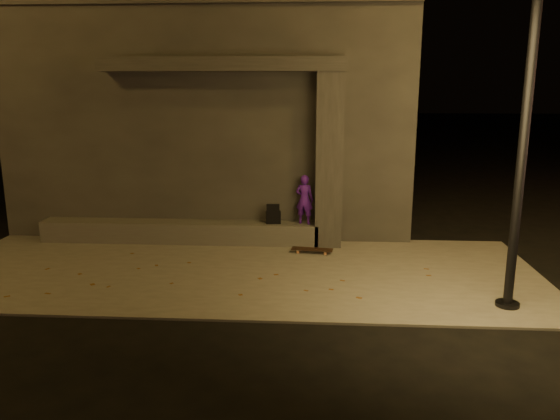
# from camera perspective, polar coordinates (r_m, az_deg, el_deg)

# --- Properties ---
(ground) EXTENTS (120.00, 120.00, 0.00)m
(ground) POSITION_cam_1_polar(r_m,az_deg,el_deg) (8.36, -6.43, -10.97)
(ground) COLOR black
(ground) RESTS_ON ground
(sidewalk) EXTENTS (11.00, 4.40, 0.04)m
(sidewalk) POSITION_cam_1_polar(r_m,az_deg,el_deg) (10.19, -4.48, -6.32)
(sidewalk) COLOR #68635B
(sidewalk) RESTS_ON ground
(building) EXTENTS (9.00, 5.10, 5.22)m
(building) POSITION_cam_1_polar(r_m,az_deg,el_deg) (14.23, -6.16, 9.79)
(building) COLOR #353230
(building) RESTS_ON ground
(ledge) EXTENTS (6.00, 0.55, 0.45)m
(ledge) POSITION_cam_1_polar(r_m,az_deg,el_deg) (12.04, -10.43, -2.24)
(ledge) COLOR #55534D
(ledge) RESTS_ON sidewalk
(column) EXTENTS (0.55, 0.55, 3.60)m
(column) POSITION_cam_1_polar(r_m,az_deg,el_deg) (11.37, 5.15, 5.14)
(column) COLOR #353230
(column) RESTS_ON sidewalk
(canopy) EXTENTS (5.00, 0.70, 0.28)m
(canopy) POSITION_cam_1_polar(r_m,az_deg,el_deg) (11.48, -6.09, 14.90)
(canopy) COLOR #353230
(canopy) RESTS_ON column
(skateboarder) EXTENTS (0.44, 0.35, 1.05)m
(skateboarder) POSITION_cam_1_polar(r_m,az_deg,el_deg) (11.51, 2.58, 1.11)
(skateboarder) COLOR #5519A8
(skateboarder) RESTS_ON ledge
(backpack) EXTENTS (0.33, 0.23, 0.44)m
(backpack) POSITION_cam_1_polar(r_m,az_deg,el_deg) (11.62, -0.70, -0.66)
(backpack) COLOR black
(backpack) RESTS_ON ledge
(skateboard) EXTENTS (0.86, 0.32, 0.09)m
(skateboard) POSITION_cam_1_polar(r_m,az_deg,el_deg) (11.10, 3.37, -4.14)
(skateboard) COLOR black
(skateboard) RESTS_ON sidewalk
(street_lamp_0) EXTENTS (0.36, 0.36, 7.83)m
(street_lamp_0) POSITION_cam_1_polar(r_m,az_deg,el_deg) (8.69, 25.27, 18.61)
(street_lamp_0) COLOR black
(street_lamp_0) RESTS_ON ground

